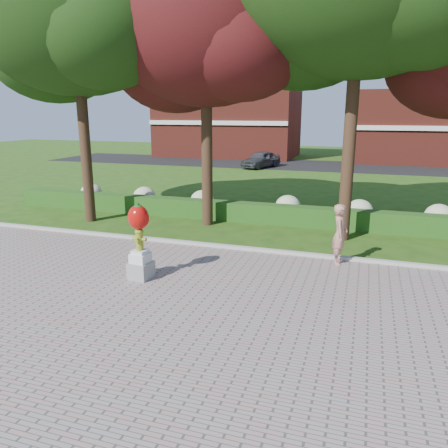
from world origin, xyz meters
The scene contains 13 objects.
ground centered at (0.00, 0.00, 0.00)m, with size 100.00×100.00×0.00m, color #234812.
walkway centered at (0.00, -4.00, 0.02)m, with size 40.00×14.00×0.04m, color gray.
curb centered at (0.00, 3.00, 0.07)m, with size 40.00×0.18×0.15m, color #ADADA5.
lawn_hedge centered at (0.00, 7.00, 0.40)m, with size 24.00×0.70×0.80m, color #164513.
hydrangea_row centered at (0.57, 8.00, 0.55)m, with size 20.10×1.10×0.99m.
street centered at (0.00, 28.00, 0.01)m, with size 50.00×8.00×0.02m, color black.
building_left centered at (-10.00, 34.00, 3.50)m, with size 14.00×8.00×7.00m, color maroon.
building_right centered at (8.00, 34.00, 3.20)m, with size 12.00×8.00×6.40m, color maroon.
tree_far_left centered at (-7.11, 5.09, 7.96)m, with size 9.00×7.68×11.66m.
tree_mid_left centered at (-2.10, 6.08, 7.30)m, with size 8.25×7.04×10.69m.
hydrant_sculpture centered at (-1.63, -0.38, 1.18)m, with size 0.64×0.64×2.15m.
woman centered at (3.53, 2.60, 0.97)m, with size 0.68×0.45×1.86m, color tan.
parked_car centered at (-4.29, 25.00, 0.70)m, with size 1.62×4.02×1.37m, color #3C3E43.
Camera 1 is at (4.16, -10.56, 4.58)m, focal length 35.00 mm.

